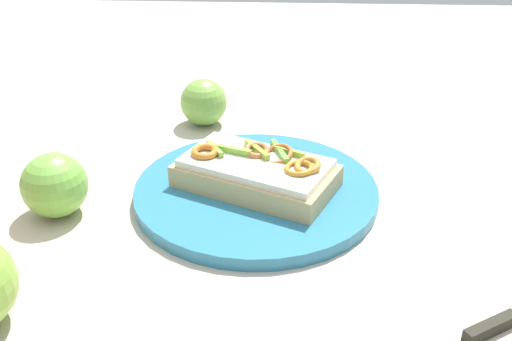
{
  "coord_description": "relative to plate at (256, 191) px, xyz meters",
  "views": [
    {
      "loc": [
        -0.6,
        -0.03,
        0.36
      ],
      "look_at": [
        0.0,
        0.0,
        0.04
      ],
      "focal_mm": 41.56,
      "sensor_mm": 36.0,
      "label": 1
    }
  ],
  "objects": [
    {
      "name": "knife",
      "position": [
        -0.2,
        -0.22,
        -0.0
      ],
      "size": [
        0.07,
        0.11,
        0.01
      ],
      "rotation": [
        0.0,
        0.0,
        5.26
      ],
      "color": "silver",
      "rests_on": "ground_plane"
    },
    {
      "name": "apple_3",
      "position": [
        -0.05,
        0.22,
        0.03
      ],
      "size": [
        0.1,
        0.1,
        0.07
      ],
      "primitive_type": "sphere",
      "rotation": [
        0.0,
        0.0,
        4.13
      ],
      "color": "#73B443",
      "rests_on": "ground_plane"
    },
    {
      "name": "plate",
      "position": [
        0.0,
        0.0,
        0.0
      ],
      "size": [
        0.28,
        0.28,
        0.02
      ],
      "primitive_type": "cylinder",
      "color": "teal",
      "rests_on": "ground_plane"
    },
    {
      "name": "ground_plane",
      "position": [
        0.0,
        0.0,
        -0.01
      ],
      "size": [
        2.0,
        2.0,
        0.0
      ],
      "primitive_type": "plane",
      "color": "#C0B49D",
      "rests_on": "ground"
    },
    {
      "name": "sandwich",
      "position": [
        0.0,
        -0.0,
        0.03
      ],
      "size": [
        0.16,
        0.2,
        0.05
      ],
      "rotation": [
        0.0,
        0.0,
        1.15
      ],
      "color": "tan",
      "rests_on": "plate"
    },
    {
      "name": "apple_0",
      "position": [
        0.21,
        0.09,
        0.03
      ],
      "size": [
        0.09,
        0.09,
        0.07
      ],
      "primitive_type": "sphere",
      "rotation": [
        0.0,
        0.0,
        1.9
      ],
      "color": "#77AA43",
      "rests_on": "ground_plane"
    }
  ]
}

